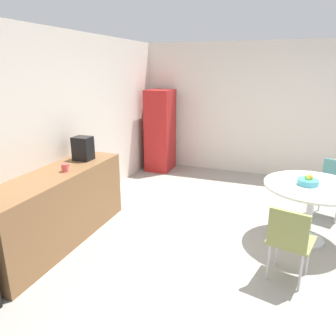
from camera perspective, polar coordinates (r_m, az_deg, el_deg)
name	(u,v)px	position (r m, az deg, el deg)	size (l,w,h in m)	color
ground_plane	(280,251)	(4.19, 19.39, -13.84)	(6.00, 6.00, 0.00)	#9E998E
wall_back	(63,129)	(4.70, -18.29, 6.70)	(6.00, 0.10, 2.60)	silver
wall_side_right	(292,112)	(6.67, 21.25, 9.36)	(0.10, 6.00, 2.60)	silver
counter_block	(57,208)	(4.21, -19.27, -6.78)	(2.17, 0.60, 0.90)	brown
locker_cabinet	(160,131)	(6.75, -1.40, 6.66)	(0.60, 0.50, 1.68)	#B21E1E
round_table	(312,195)	(4.28, 24.30, -4.42)	(1.15, 1.15, 0.76)	silver
chair_teal	(333,182)	(5.23, 27.43, -2.23)	(0.54, 0.54, 0.83)	silver
chair_olive	(289,237)	(3.42, 20.83, -11.40)	(0.51, 0.51, 0.83)	silver
fruit_bowl	(308,181)	(4.20, 23.72, -2.15)	(0.25, 0.25, 0.13)	teal
mug_white	(65,168)	(4.07, -17.91, 0.04)	(0.13, 0.08, 0.09)	#D84C4C
mug_green	(90,155)	(4.57, -13.80, 2.26)	(0.13, 0.08, 0.09)	#D84C4C
coffee_maker	(83,148)	(4.50, -14.93, 3.40)	(0.20, 0.24, 0.32)	black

